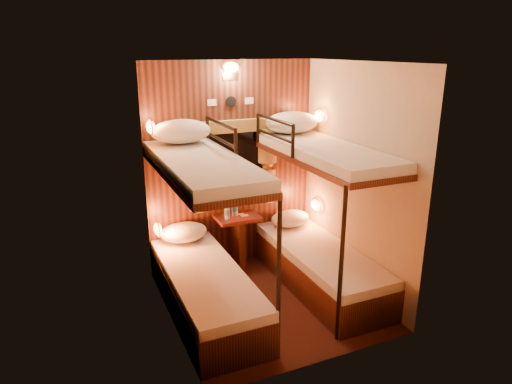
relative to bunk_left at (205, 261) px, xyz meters
name	(u,v)px	position (x,y,z in m)	size (l,w,h in m)	color
floor	(268,301)	(0.65, -0.07, -0.56)	(2.10, 2.10, 0.00)	#37150F
ceiling	(270,62)	(0.65, -0.07, 1.84)	(2.10, 2.10, 0.00)	silver
wall_back	(231,167)	(0.65, 0.98, 0.64)	(2.40, 2.40, 0.00)	#C6B293
wall_front	(328,229)	(0.65, -1.12, 0.64)	(2.40, 2.40, 0.00)	#C6B293
wall_left	(166,205)	(-0.35, -0.07, 0.64)	(2.40, 2.40, 0.00)	#C6B293
wall_right	(356,180)	(1.65, -0.07, 0.64)	(2.40, 2.40, 0.00)	#C6B293
back_panel	(231,167)	(0.65, 0.97, 0.64)	(2.00, 0.03, 2.40)	black
bunk_left	(205,261)	(0.00, 0.00, 0.00)	(0.72, 1.90, 1.82)	black
bunk_right	(321,239)	(1.30, 0.00, 0.00)	(0.72, 1.90, 1.82)	black
window	(232,169)	(0.65, 0.94, 0.62)	(1.00, 0.12, 0.79)	black
curtains	(233,163)	(0.65, 0.90, 0.71)	(1.10, 0.22, 1.00)	olive
back_fixtures	(231,74)	(0.65, 0.93, 1.69)	(0.54, 0.09, 0.48)	black
reading_lamps	(242,170)	(0.65, 0.63, 0.68)	(2.00, 0.20, 1.25)	orange
table	(238,235)	(0.65, 0.78, -0.14)	(0.50, 0.34, 0.66)	#521412
bottle_left	(227,211)	(0.51, 0.75, 0.18)	(0.06, 0.06, 0.22)	#99BFE5
bottle_right	(235,207)	(0.62, 0.81, 0.20)	(0.08, 0.08, 0.26)	#99BFE5
sachet_a	(244,216)	(0.73, 0.76, 0.09)	(0.09, 0.07, 0.01)	silver
sachet_b	(241,214)	(0.71, 0.82, 0.09)	(0.07, 0.05, 0.01)	silver
pillow_lower_left	(184,232)	(0.00, 0.78, 0.00)	(0.53, 0.38, 0.21)	white
pillow_lower_right	(290,218)	(1.30, 0.70, -0.01)	(0.48, 0.34, 0.19)	white
pillow_upper_left	(181,131)	(0.00, 0.66, 1.15)	(0.62, 0.44, 0.24)	white
pillow_upper_right	(292,122)	(1.30, 0.72, 1.15)	(0.62, 0.45, 0.25)	white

